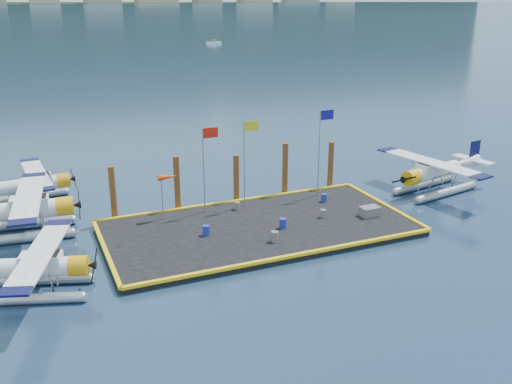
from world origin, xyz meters
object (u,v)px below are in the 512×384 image
(drum_1, at_px, (283,223))
(drum_3, at_px, (275,237))
(piling_3, at_px, (285,171))
(crate, at_px, (370,211))
(flagpole_blue, at_px, (322,140))
(piling_4, at_px, (331,167))
(piling_1, at_px, (177,185))
(drum_4, at_px, (324,198))
(seaplane_c, at_px, (33,186))
(flagpole_yellow, at_px, (247,151))
(drum_2, at_px, (323,213))
(seaplane_a, at_px, (35,270))
(windsock, at_px, (168,178))
(seaplane_d, at_px, (433,174))
(drum_5, at_px, (237,206))
(drum_0, at_px, (206,230))
(seaplane_b, at_px, (24,213))
(piling_2, at_px, (236,180))
(piling_0, at_px, (113,195))
(flagpole_red, at_px, (206,157))

(drum_1, relative_size, drum_3, 1.00)
(piling_3, bearing_deg, crate, -64.25)
(piling_3, bearing_deg, flagpole_blue, -36.07)
(crate, height_order, piling_4, piling_4)
(flagpole_blue, height_order, piling_3, flagpole_blue)
(piling_1, distance_m, piling_3, 8.50)
(drum_4, bearing_deg, seaplane_c, 155.43)
(drum_1, distance_m, flagpole_yellow, 6.12)
(drum_2, relative_size, drum_4, 0.95)
(seaplane_a, xyz_separation_m, drum_1, (15.30, 2.15, -0.65))
(drum_3, bearing_deg, windsock, 126.99)
(seaplane_d, bearing_deg, piling_4, 51.60)
(drum_5, bearing_deg, drum_4, -8.43)
(drum_4, xyz_separation_m, piling_3, (-1.77, 3.03, 1.46))
(drum_0, xyz_separation_m, drum_3, (3.59, -2.61, 0.01))
(drum_1, distance_m, piling_3, 7.28)
(piling_3, bearing_deg, windsock, -170.47)
(drum_2, distance_m, drum_4, 3.17)
(seaplane_b, bearing_deg, drum_0, 69.15)
(windsock, xyz_separation_m, piling_2, (5.53, 1.60, -1.33))
(seaplane_a, bearing_deg, piling_4, 128.98)
(windsock, bearing_deg, piling_3, 9.53)
(crate, height_order, piling_2, piling_2)
(drum_4, bearing_deg, piling_0, 168.42)
(seaplane_c, height_order, flagpole_yellow, flagpole_yellow)
(seaplane_d, relative_size, flagpole_yellow, 1.61)
(drum_3, relative_size, windsock, 0.21)
(seaplane_b, relative_size, piling_0, 2.56)
(seaplane_c, relative_size, piling_1, 2.11)
(piling_4, bearing_deg, drum_1, -138.49)
(seaplane_b, distance_m, flagpole_yellow, 15.31)
(flagpole_red, relative_size, piling_0, 1.50)
(flagpole_blue, distance_m, piling_2, 6.98)
(drum_0, bearing_deg, piling_4, 24.33)
(seaplane_d, distance_m, drum_4, 9.42)
(piling_2, height_order, piling_4, piling_4)
(drum_4, distance_m, piling_4, 3.98)
(drum_0, height_order, drum_3, drum_3)
(drum_0, xyz_separation_m, flagpole_blue, (10.39, 3.91, 3.96))
(seaplane_d, distance_m, flagpole_red, 18.27)
(drum_4, relative_size, flagpole_blue, 0.09)
(drum_2, distance_m, piling_2, 7.21)
(drum_1, xyz_separation_m, drum_4, (4.98, 3.35, -0.04))
(drum_0, xyz_separation_m, windsock, (-1.33, 3.91, 2.50))
(flagpole_red, distance_m, flagpole_blue, 8.99)
(seaplane_a, distance_m, crate, 21.85)
(crate, bearing_deg, piling_4, 83.75)
(seaplane_d, xyz_separation_m, piling_1, (-19.63, 3.67, 0.56))
(piling_4, bearing_deg, seaplane_b, -179.78)
(seaplane_a, bearing_deg, drum_3, 109.88)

